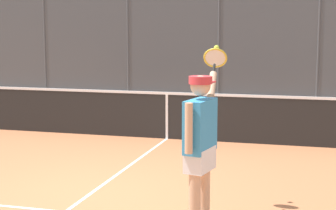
% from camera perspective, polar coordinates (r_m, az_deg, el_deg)
% --- Properties ---
extents(ground_plane, '(60.00, 60.00, 0.00)m').
position_cam_1_polar(ground_plane, '(7.59, -8.33, -9.30)').
color(ground_plane, '#B76B42').
extents(fence_backdrop, '(20.38, 1.37, 3.37)m').
position_cam_1_polar(fence_backdrop, '(17.32, 5.65, 5.90)').
color(fence_backdrop, '#474C51').
rests_on(fence_backdrop, ground).
extents(tennis_net, '(11.00, 0.09, 1.07)m').
position_cam_1_polar(tennis_net, '(11.16, -0.10, -1.03)').
color(tennis_net, '#2D2D2D').
rests_on(tennis_net, ground).
extents(tennis_player, '(0.31, 1.45, 2.03)m').
position_cam_1_polar(tennis_player, '(6.07, 3.37, -3.60)').
color(tennis_player, silver).
rests_on(tennis_player, ground).
extents(tennis_ball_near_baseline, '(0.07, 0.07, 0.07)m').
position_cam_1_polar(tennis_ball_near_baseline, '(7.32, 3.96, -9.62)').
color(tennis_ball_near_baseline, '#CCDB33').
rests_on(tennis_ball_near_baseline, ground).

